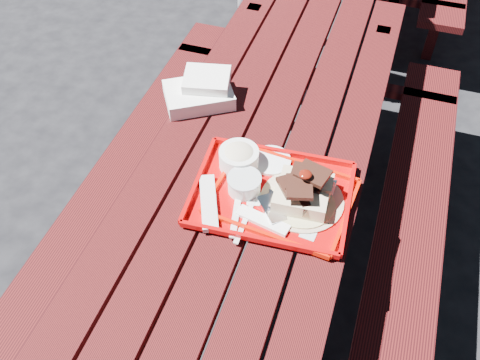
{
  "coord_description": "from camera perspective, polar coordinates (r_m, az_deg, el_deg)",
  "views": [
    {
      "loc": [
        0.35,
        -1.21,
        2.06
      ],
      "look_at": [
        0.0,
        -0.15,
        0.82
      ],
      "focal_mm": 40.0,
      "sensor_mm": 36.0,
      "label": 1
    }
  ],
  "objects": [
    {
      "name": "white_cloth",
      "position": [
        2.04,
        -4.18,
        9.45
      ],
      "size": [
        0.31,
        0.28,
        0.1
      ],
      "color": "white",
      "rests_on": "picnic_table_near"
    },
    {
      "name": "ground",
      "position": [
        2.41,
        1.15,
        -10.57
      ],
      "size": [
        60.0,
        60.0,
        0.0
      ],
      "primitive_type": "plane",
      "color": "black",
      "rests_on": "ground"
    },
    {
      "name": "far_tray",
      "position": [
        1.69,
        4.22,
        -1.79
      ],
      "size": [
        0.46,
        0.37,
        0.07
      ],
      "color": "red",
      "rests_on": "picnic_table_near"
    },
    {
      "name": "picnic_table_near",
      "position": [
        1.96,
        1.39,
        -1.99
      ],
      "size": [
        1.41,
        2.4,
        0.75
      ],
      "color": "#470E0D",
      "rests_on": "ground"
    },
    {
      "name": "near_tray",
      "position": [
        1.7,
        3.54,
        -0.45
      ],
      "size": [
        0.52,
        0.43,
        0.16
      ],
      "color": "#B30506",
      "rests_on": "picnic_table_near"
    }
  ]
}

